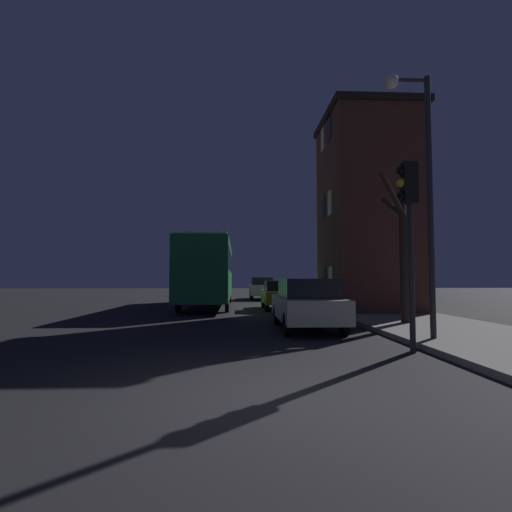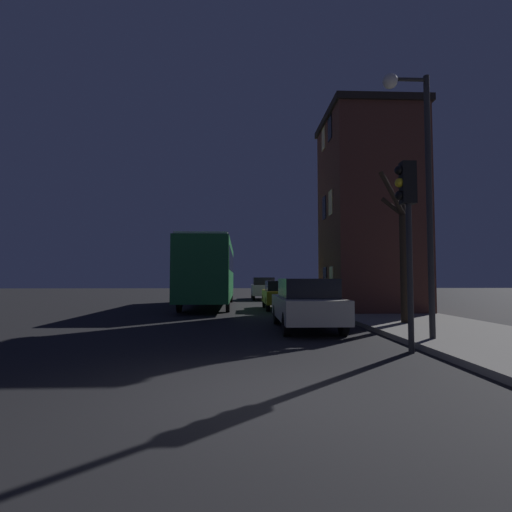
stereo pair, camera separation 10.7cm
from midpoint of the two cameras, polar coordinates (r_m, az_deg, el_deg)
The scene contains 9 objects.
ground_plane at distance 5.43m, azimuth 1.11°, elevation -19.77°, with size 120.00×120.00×0.00m, color black.
brick_building at distance 19.50m, azimuth 16.01°, elevation 6.24°, with size 4.15×4.88×9.14m.
streetlamp at distance 10.64m, azimuth 22.42°, elevation 11.71°, with size 1.15×0.36×6.40m.
traffic_light at distance 9.07m, azimuth 21.09°, elevation 5.56°, with size 0.43×0.24×4.03m.
bare_tree at distance 13.86m, azimuth 20.48°, elevation 0.48°, with size 1.21×1.15×4.95m.
bus at distance 22.43m, azimuth -6.45°, elevation -1.80°, with size 2.43×11.77×3.53m.
car_near_lane at distance 12.36m, azimuth 7.43°, elevation -6.67°, with size 1.74×4.46×1.54m.
car_mid_lane at distance 20.24m, azimuth 3.89°, elevation -5.44°, with size 1.81×4.13×1.44m.
car_far_lane at distance 30.00m, azimuth 1.13°, elevation -4.58°, with size 1.70×4.61×1.63m.
Camera 2 is at (-0.26, -5.20, 1.54)m, focal length 28.00 mm.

